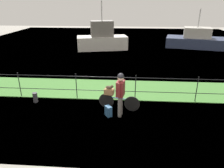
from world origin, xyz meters
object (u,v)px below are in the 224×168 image
object	(u,v)px
cyclist_person	(120,91)
mooring_bollard	(35,97)
moored_boat_near	(196,40)
bicycle_main	(118,102)
wooden_crate	(109,92)
moored_boat_mid	(102,39)
terrier_dog	(110,87)
backpack_on_paving	(108,111)

from	to	relation	value
cyclist_person	mooring_bollard	bearing A→B (deg)	166.85
moored_boat_near	bicycle_main	bearing A→B (deg)	-118.12
wooden_crate	moored_boat_mid	distance (m)	11.03
terrier_dog	moored_boat_near	bearing A→B (deg)	60.51
moored_boat_near	backpack_on_paving	bearing A→B (deg)	-118.32
bicycle_main	backpack_on_paving	distance (m)	0.67
wooden_crate	moored_boat_mid	world-z (taller)	moored_boat_mid
backpack_on_paving	cyclist_person	bearing A→B (deg)	65.10
moored_boat_near	wooden_crate	bearing A→B (deg)	-119.59
backpack_on_paving	moored_boat_near	distance (m)	14.81
terrier_dog	moored_boat_mid	xyz separation A→B (m)	(-1.57, 10.93, -0.01)
terrier_dog	backpack_on_paving	bearing A→B (deg)	-90.37
bicycle_main	moored_boat_near	xyz separation A→B (m)	(6.67, 12.48, 0.34)
backpack_on_paving	mooring_bollard	size ratio (longest dim) A/B	0.95
wooden_crate	mooring_bollard	size ratio (longest dim) A/B	0.87
cyclist_person	moored_boat_near	bearing A→B (deg)	63.05
mooring_bollard	moored_boat_mid	bearing A→B (deg)	81.14
wooden_crate	terrier_dog	xyz separation A→B (m)	(0.02, -0.00, 0.19)
bicycle_main	wooden_crate	world-z (taller)	wooden_crate
terrier_dog	mooring_bollard	bearing A→B (deg)	174.46
wooden_crate	moored_boat_near	world-z (taller)	moored_boat_near
bicycle_main	backpack_on_paving	bearing A→B (deg)	-122.72
bicycle_main	backpack_on_paving	xyz separation A→B (m)	(-0.36, -0.55, -0.13)
backpack_on_paving	moored_boat_mid	bearing A→B (deg)	152.69
wooden_crate	mooring_bollard	distance (m)	3.25
terrier_dog	mooring_bollard	xyz separation A→B (m)	(-3.22, 0.31, -0.70)
cyclist_person	moored_boat_mid	xyz separation A→B (m)	(-2.00, 11.47, -0.10)
terrier_dog	moored_boat_mid	bearing A→B (deg)	98.17
bicycle_main	moored_boat_mid	size ratio (longest dim) A/B	0.36
terrier_dog	cyclist_person	size ratio (longest dim) A/B	0.19
moored_boat_near	moored_boat_mid	xyz separation A→B (m)	(-8.59, -1.49, 0.23)
bicycle_main	cyclist_person	bearing A→B (deg)	-80.00
terrier_dog	mooring_bollard	world-z (taller)	terrier_dog
wooden_crate	moored_boat_near	xyz separation A→B (m)	(7.05, 12.41, -0.06)
terrier_dog	cyclist_person	distance (m)	0.70
cyclist_person	backpack_on_paving	xyz separation A→B (m)	(-0.44, -0.08, -0.80)
bicycle_main	moored_boat_mid	distance (m)	11.17
wooden_crate	backpack_on_paving	xyz separation A→B (m)	(0.02, -0.62, -0.53)
cyclist_person	moored_boat_mid	world-z (taller)	moored_boat_mid
cyclist_person	moored_boat_near	size ratio (longest dim) A/B	0.30
wooden_crate	mooring_bollard	bearing A→B (deg)	174.50
mooring_bollard	wooden_crate	bearing A→B (deg)	-5.50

